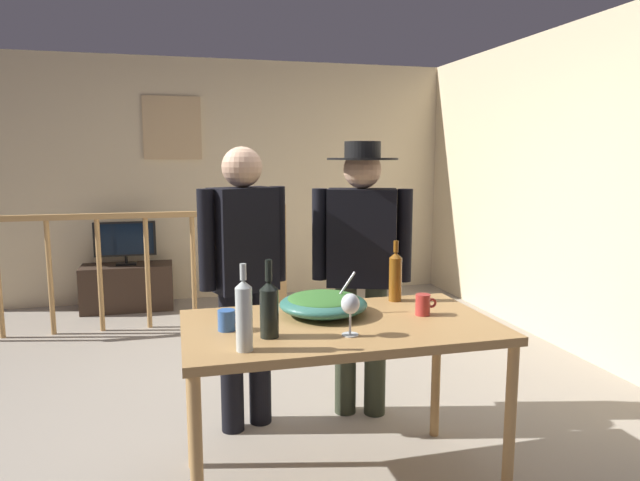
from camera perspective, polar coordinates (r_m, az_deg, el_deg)
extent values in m
plane|color=#9E9384|center=(3.69, -6.05, -16.67)|extent=(7.92, 7.92, 0.00)
cube|color=beige|center=(6.38, -10.25, 5.96)|extent=(5.25, 0.10, 2.60)
cube|color=beige|center=(5.24, 21.86, 4.97)|extent=(0.10, 4.57, 2.60)
cube|color=tan|center=(6.30, -14.67, 10.92)|extent=(0.60, 0.03, 0.66)
cylinder|color=#B2844C|center=(5.51, -25.57, -3.44)|extent=(0.04, 0.04, 1.02)
cylinder|color=#B2844C|center=(5.44, -21.32, -3.32)|extent=(0.04, 0.04, 1.02)
cylinder|color=#B2844C|center=(5.40, -16.99, -3.18)|extent=(0.04, 0.04, 1.02)
cylinder|color=#B2844C|center=(5.40, -12.63, -3.03)|extent=(0.04, 0.04, 1.02)
cylinder|color=#B2844C|center=(5.43, -8.29, -2.86)|extent=(0.04, 0.04, 1.02)
cylinder|color=#B2844C|center=(5.48, -4.01, -2.67)|extent=(0.04, 0.04, 1.02)
cube|color=#B2844C|center=(5.34, -19.44, 2.37)|extent=(2.95, 0.07, 0.05)
cube|color=#B2844C|center=(5.47, -4.02, -2.16)|extent=(0.10, 0.10, 1.12)
cube|color=#38281E|center=(6.17, -18.82, -4.46)|extent=(0.90, 0.40, 0.47)
cube|color=black|center=(6.13, -18.93, -2.24)|extent=(0.20, 0.12, 0.02)
cylinder|color=black|center=(6.12, -18.95, -1.78)|extent=(0.03, 0.03, 0.08)
cube|color=black|center=(6.06, -19.07, 0.17)|extent=(0.60, 0.06, 0.35)
cube|color=black|center=(6.03, -19.09, 0.13)|extent=(0.55, 0.01, 0.31)
cube|color=#B2844C|center=(2.62, 2.03, -8.69)|extent=(1.42, 0.80, 0.04)
cylinder|color=#B2844C|center=(2.35, -12.31, -21.79)|extent=(0.05, 0.05, 0.77)
cylinder|color=#B2844C|center=(2.73, 18.58, -17.61)|extent=(0.05, 0.05, 0.77)
cylinder|color=#B2844C|center=(3.00, -12.86, -14.89)|extent=(0.05, 0.05, 0.77)
cylinder|color=#B2844C|center=(3.30, 11.62, -12.64)|extent=(0.05, 0.05, 0.77)
ellipsoid|color=#337060|center=(2.73, 0.34, -6.44)|extent=(0.42, 0.42, 0.10)
ellipsoid|color=#38702D|center=(2.72, 0.34, -5.89)|extent=(0.35, 0.35, 0.05)
cylinder|color=silver|center=(2.74, 2.06, -5.41)|extent=(0.16, 0.01, 0.21)
cylinder|color=silver|center=(2.43, 3.05, -9.47)|extent=(0.07, 0.07, 0.01)
cylinder|color=silver|center=(2.42, 3.06, -8.31)|extent=(0.01, 0.01, 0.10)
ellipsoid|color=silver|center=(2.39, 3.08, -6.38)|extent=(0.08, 0.08, 0.09)
cylinder|color=black|center=(2.39, -5.14, -7.33)|extent=(0.08, 0.08, 0.20)
cone|color=black|center=(2.36, -5.18, -4.52)|extent=(0.08, 0.08, 0.04)
cylinder|color=black|center=(2.35, -5.20, -3.02)|extent=(0.03, 0.03, 0.09)
cylinder|color=silver|center=(2.23, -7.67, -7.88)|extent=(0.07, 0.07, 0.25)
cone|color=silver|center=(2.20, -7.74, -4.35)|extent=(0.07, 0.07, 0.03)
cylinder|color=silver|center=(2.19, -7.76, -3.15)|extent=(0.03, 0.03, 0.06)
cylinder|color=brown|center=(2.99, 7.60, -3.92)|extent=(0.07, 0.07, 0.23)
cone|color=brown|center=(2.96, 7.65, -1.47)|extent=(0.07, 0.07, 0.03)
cylinder|color=brown|center=(2.96, 7.67, -0.60)|extent=(0.03, 0.03, 0.06)
cylinder|color=#B7332D|center=(2.76, 10.32, -6.38)|extent=(0.07, 0.07, 0.10)
torus|color=#B7332D|center=(2.78, 11.22, -6.20)|extent=(0.05, 0.01, 0.05)
cylinder|color=#3866B2|center=(2.52, -9.41, -7.93)|extent=(0.08, 0.08, 0.09)
torus|color=#3866B2|center=(2.52, -8.26, -7.78)|extent=(0.05, 0.01, 0.05)
cylinder|color=black|center=(3.40, -6.11, -11.49)|extent=(0.13, 0.13, 0.82)
cylinder|color=black|center=(3.32, -8.90, -12.02)|extent=(0.13, 0.13, 0.82)
cube|color=black|center=(3.19, -7.73, 0.11)|extent=(0.40, 0.32, 0.58)
cylinder|color=black|center=(3.29, -4.29, 0.67)|extent=(0.09, 0.09, 0.55)
cylinder|color=black|center=(3.09, -11.39, 0.04)|extent=(0.09, 0.09, 0.55)
sphere|color=#D8A884|center=(3.15, -7.87, 7.35)|extent=(0.22, 0.22, 0.22)
cylinder|color=#2D3323|center=(3.50, 5.59, -10.94)|extent=(0.13, 0.13, 0.81)
cylinder|color=#2D3323|center=(3.51, 2.60, -10.89)|extent=(0.13, 0.13, 0.81)
cube|color=black|center=(3.34, 4.22, 0.32)|extent=(0.45, 0.34, 0.57)
cylinder|color=black|center=(3.34, 8.50, 0.50)|extent=(0.09, 0.09, 0.54)
cylinder|color=black|center=(3.35, -0.04, 0.62)|extent=(0.09, 0.09, 0.54)
sphere|color=#D8A884|center=(3.31, 4.29, 7.15)|extent=(0.22, 0.22, 0.22)
cylinder|color=black|center=(3.31, 4.30, 8.21)|extent=(0.41, 0.41, 0.01)
cylinder|color=black|center=(3.31, 4.31, 9.07)|extent=(0.21, 0.21, 0.10)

